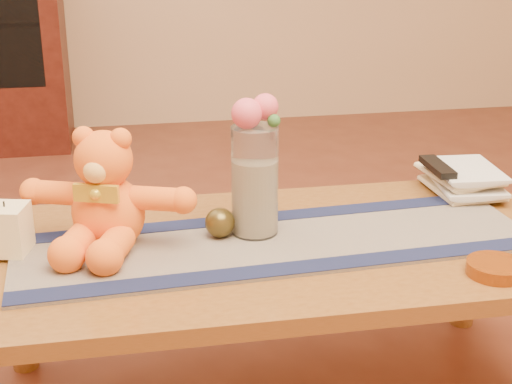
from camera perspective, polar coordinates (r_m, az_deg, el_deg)
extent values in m
cube|color=brown|center=(1.77, 1.59, -4.43)|extent=(1.40, 0.70, 0.04)
cylinder|color=brown|center=(2.12, -17.54, -7.83)|extent=(0.07, 0.07, 0.41)
cylinder|color=brown|center=(2.32, 15.69, -5.10)|extent=(0.07, 0.07, 0.41)
cube|color=#1E1740|center=(1.76, 1.58, -3.85)|extent=(1.22, 0.41, 0.01)
cube|color=#13193B|center=(1.63, 2.92, -5.73)|extent=(1.20, 0.12, 0.00)
cube|color=#13193B|center=(1.88, 0.43, -1.93)|extent=(1.20, 0.12, 0.00)
cube|color=#FBEDB9|center=(1.77, -18.30, -2.68)|extent=(0.11, 0.11, 0.11)
cylinder|color=black|center=(1.75, -18.52, -0.86)|extent=(0.00, 0.00, 0.01)
cylinder|color=silver|center=(1.75, -0.09, 0.84)|extent=(0.11, 0.11, 0.26)
cylinder|color=beige|center=(1.77, -0.09, -0.35)|extent=(0.09, 0.09, 0.18)
sphere|color=#E45066|center=(1.69, -0.70, 5.96)|extent=(0.07, 0.07, 0.07)
sphere|color=#E45066|center=(1.71, 0.70, 6.48)|extent=(0.06, 0.06, 0.06)
sphere|color=#464494|center=(1.74, 0.02, 6.15)|extent=(0.04, 0.04, 0.04)
sphere|color=#464494|center=(1.72, -1.20, 5.71)|extent=(0.04, 0.04, 0.04)
sphere|color=#33662D|center=(1.70, 1.36, 5.41)|extent=(0.03, 0.03, 0.03)
sphere|color=#463917|center=(1.77, -2.74, -2.32)|extent=(0.07, 0.07, 0.07)
imported|color=#F6E5BE|center=(2.11, 13.29, 0.04)|extent=(0.17, 0.23, 0.02)
imported|color=#F6E5BE|center=(2.10, 13.50, 0.49)|extent=(0.19, 0.24, 0.02)
imported|color=#F6E5BE|center=(2.09, 13.19, 1.03)|extent=(0.18, 0.24, 0.02)
imported|color=#F6E5BE|center=(2.09, 13.54, 1.49)|extent=(0.18, 0.24, 0.02)
cube|color=black|center=(2.07, 13.56, 1.87)|extent=(0.05, 0.16, 0.02)
cylinder|color=#BF5914|center=(1.69, 17.66, -5.52)|extent=(0.13, 0.13, 0.03)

